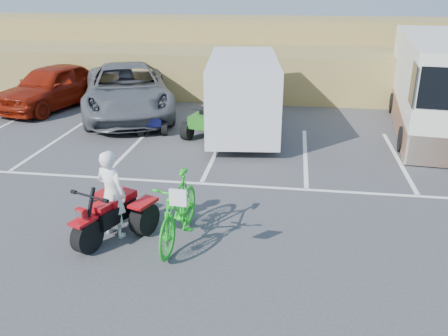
# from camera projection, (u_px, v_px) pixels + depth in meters

# --- Properties ---
(ground) EXTENTS (100.00, 100.00, 0.00)m
(ground) POSITION_uv_depth(u_px,v_px,m) (180.00, 228.00, 10.07)
(ground) COLOR #3C3C3F
(ground) RESTS_ON ground
(parking_stripes) EXTENTS (28.00, 5.16, 0.01)m
(parking_stripes) POSITION_uv_depth(u_px,v_px,m) (241.00, 163.00, 13.69)
(parking_stripes) COLOR white
(parking_stripes) RESTS_ON ground
(grass_embankment) EXTENTS (40.00, 8.50, 3.10)m
(grass_embankment) POSITION_uv_depth(u_px,v_px,m) (250.00, 55.00, 23.79)
(grass_embankment) COLOR olive
(grass_embankment) RESTS_ON ground
(red_trike_atv) EXTENTS (1.88, 2.14, 1.16)m
(red_trike_atv) POSITION_uv_depth(u_px,v_px,m) (111.00, 237.00, 9.69)
(red_trike_atv) COLOR #A8090F
(red_trike_atv) RESTS_ON ground
(rider) EXTENTS (0.78, 0.65, 1.84)m
(rider) POSITION_uv_depth(u_px,v_px,m) (112.00, 194.00, 9.48)
(rider) COLOR white
(rider) RESTS_ON ground
(green_dirt_bike) EXTENTS (0.82, 2.36, 1.39)m
(green_dirt_bike) POSITION_uv_depth(u_px,v_px,m) (179.00, 209.00, 9.34)
(green_dirt_bike) COLOR #14BF19
(green_dirt_bike) RESTS_ON ground
(grey_pickup) EXTENTS (5.40, 7.57, 1.92)m
(grey_pickup) POSITION_uv_depth(u_px,v_px,m) (127.00, 90.00, 18.32)
(grey_pickup) COLOR #4D5056
(grey_pickup) RESTS_ON ground
(red_car) EXTENTS (3.35, 5.54, 1.76)m
(red_car) POSITION_uv_depth(u_px,v_px,m) (52.00, 86.00, 19.36)
(red_car) COLOR maroon
(red_car) RESTS_ON ground
(cargo_trailer) EXTENTS (2.79, 5.70, 2.56)m
(cargo_trailer) POSITION_uv_depth(u_px,v_px,m) (243.00, 93.00, 15.88)
(cargo_trailer) COLOR silver
(cargo_trailer) RESTS_ON ground
(rv_motorhome) EXTENTS (3.20, 8.87, 3.12)m
(rv_motorhome) POSITION_uv_depth(u_px,v_px,m) (431.00, 90.00, 16.58)
(rv_motorhome) COLOR silver
(rv_motorhome) RESTS_ON ground
(quad_atv_blue) EXTENTS (1.26, 1.51, 0.86)m
(quad_atv_blue) POSITION_uv_depth(u_px,v_px,m) (154.00, 132.00, 16.49)
(quad_atv_blue) COLOR navy
(quad_atv_blue) RESTS_ON ground
(quad_atv_green) EXTENTS (1.70, 2.00, 1.12)m
(quad_atv_green) POSITION_uv_depth(u_px,v_px,m) (209.00, 137.00, 15.99)
(quad_atv_green) COLOR #1D6316
(quad_atv_green) RESTS_ON ground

